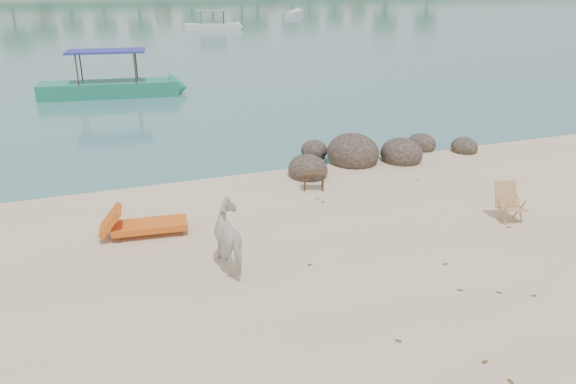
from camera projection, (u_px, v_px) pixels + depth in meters
name	position (u px, v px, depth m)	size (l,w,h in m)	color
water	(101.00, 7.00, 88.99)	(400.00, 400.00, 0.00)	#3B7676
boulders	(368.00, 154.00, 16.53)	(6.33, 2.87, 1.12)	#2B241D
cow	(233.00, 239.00, 10.47)	(0.63, 1.39, 1.17)	silver
side_table	(314.00, 182.00, 14.32)	(0.57, 0.36, 0.46)	black
lounge_chair	(150.00, 223.00, 11.85)	(1.95, 0.68, 0.59)	#D16518
deck_chair	(512.00, 205.00, 12.43)	(0.54, 0.59, 0.85)	tan
boat_near	(106.00, 58.00, 24.86)	(6.82, 1.54, 3.32)	#1E7D5F
boat_mid	(212.00, 14.00, 53.95)	(6.00, 1.35, 2.92)	silver
boat_far	(294.00, 13.00, 71.57)	(5.97, 1.34, 0.69)	silver
dead_leaves	(410.00, 262.00, 10.85)	(5.90, 7.40, 0.00)	brown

